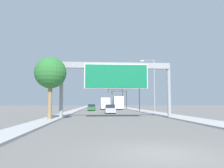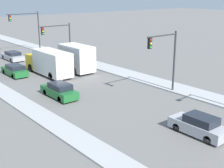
{
  "view_description": "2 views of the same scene",
  "coord_description": "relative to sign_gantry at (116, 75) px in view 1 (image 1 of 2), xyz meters",
  "views": [
    {
      "loc": [
        -2.31,
        -7.88,
        1.82
      ],
      "look_at": [
        0.0,
        24.92,
        4.67
      ],
      "focal_mm": 35.0,
      "sensor_mm": 36.0,
      "label": 1
    },
    {
      "loc": [
        -18.22,
        17.89,
        10.09
      ],
      "look_at": [
        -1.29,
        38.33,
        2.23
      ],
      "focal_mm": 50.0,
      "sensor_mm": 36.0,
      "label": 2
    }
  ],
  "objects": [
    {
      "name": "car_far_center",
      "position": [
        0.0,
        45.92,
        -4.55
      ],
      "size": [
        1.9,
        4.79,
        1.35
      ],
      "color": "#A5A8AD",
      "rests_on": "ground"
    },
    {
      "name": "car_near_left",
      "position": [
        -3.5,
        25.96,
        -4.49
      ],
      "size": [
        1.75,
        4.63,
        1.5
      ],
      "color": "#1E662D",
      "rests_on": "ground"
    },
    {
      "name": "sign_gantry",
      "position": [
        0.0,
        0.0,
        0.0
      ],
      "size": [
        13.34,
        0.73,
        6.64
      ],
      "color": "gray",
      "rests_on": "ground"
    },
    {
      "name": "median_strip_left",
      "position": [
        -7.25,
        42.13,
        -5.12
      ],
      "size": [
        2.0,
        120.0,
        0.15
      ],
      "color": "#AAAAAA",
      "rests_on": "ground"
    },
    {
      "name": "traffic_light_near_intersection",
      "position": [
        5.47,
        20.13,
        -0.94
      ],
      "size": [
        4.15,
        0.32,
        6.34
      ],
      "color": "#2D2D30",
      "rests_on": "ground"
    },
    {
      "name": "street_lamp_right",
      "position": [
        6.58,
        8.33,
        -0.06
      ],
      "size": [
        2.34,
        0.28,
        8.77
      ],
      "color": "gray",
      "rests_on": "ground"
    },
    {
      "name": "traffic_light_far_intersection",
      "position": [
        5.05,
        50.13,
        -0.51
      ],
      "size": [
        5.53,
        0.32,
        6.88
      ],
      "color": "#2D2D30",
      "rests_on": "ground"
    },
    {
      "name": "truck_box_secondary",
      "position": [
        0.0,
        34.32,
        -3.58
      ],
      "size": [
        2.39,
        8.33,
        3.18
      ],
      "color": "yellow",
      "rests_on": "ground"
    },
    {
      "name": "sidewalk_right",
      "position": [
        7.75,
        42.13,
        -5.12
      ],
      "size": [
        3.0,
        120.0,
        0.15
      ],
      "color": "#AAAAAA",
      "rests_on": "ground"
    },
    {
      "name": "palm_tree_foreground",
      "position": [
        -7.2,
        -2.46,
        -0.24
      ],
      "size": [
        3.34,
        3.34,
        6.68
      ],
      "color": "#8C704C",
      "rests_on": "ground"
    },
    {
      "name": "truck_box_primary",
      "position": [
        3.5,
        34.12,
        -3.42
      ],
      "size": [
        2.47,
        7.13,
        3.52
      ],
      "color": "red",
      "rests_on": "ground"
    },
    {
      "name": "ground_plane",
      "position": [
        0.0,
        -17.87,
        -5.2
      ],
      "size": [
        300.0,
        300.0,
        0.0
      ],
      "primitive_type": "plane",
      "color": "slate"
    },
    {
      "name": "car_mid_center",
      "position": [
        0.0,
        12.08,
        -4.48
      ],
      "size": [
        1.71,
        4.36,
        1.54
      ],
      "color": "#A5A8AD",
      "rests_on": "ground"
    },
    {
      "name": "car_mid_left",
      "position": [
        -3.5,
        36.92,
        -4.53
      ],
      "size": [
        1.74,
        4.52,
        1.41
      ],
      "color": "#1E662D",
      "rests_on": "ground"
    },
    {
      "name": "traffic_light_mid_block",
      "position": [
        5.1,
        40.13,
        -1.3
      ],
      "size": [
        4.92,
        0.32,
        5.69
      ],
      "color": "#2D2D30",
      "rests_on": "ground"
    }
  ]
}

